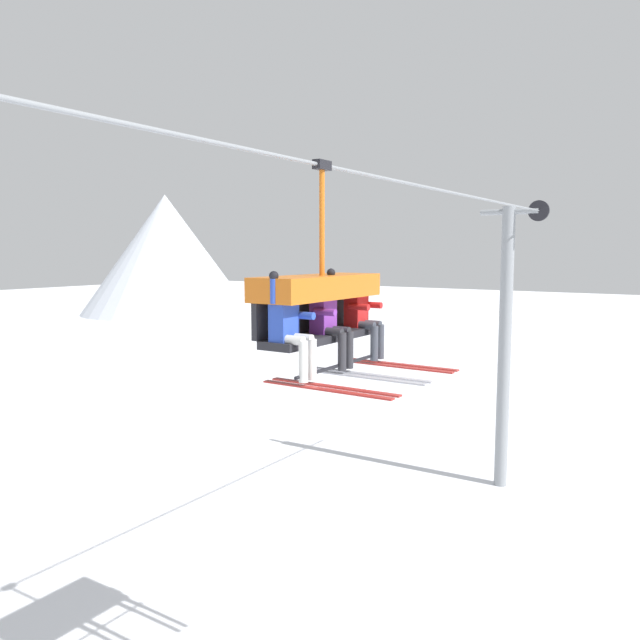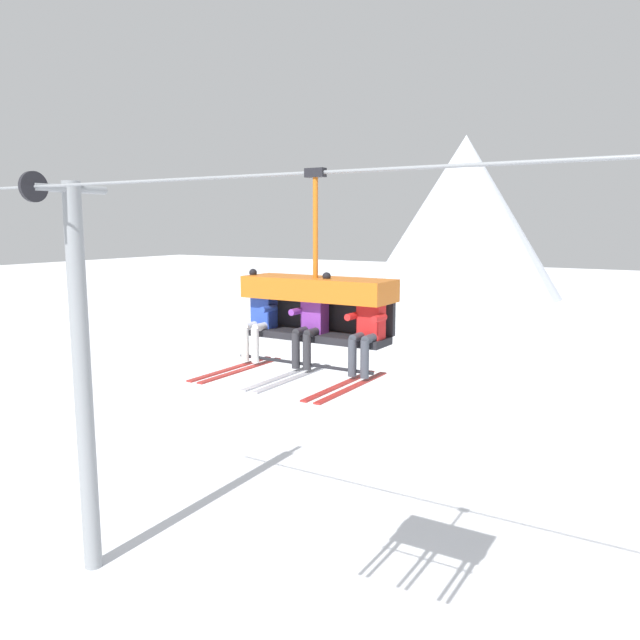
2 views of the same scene
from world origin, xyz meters
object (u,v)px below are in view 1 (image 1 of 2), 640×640
(skier_blue, at_px, (292,326))
(skier_purple, at_px, (331,320))
(skier_red, at_px, (364,316))
(chairlift_chair, at_px, (317,297))
(lift_tower_far, at_px, (505,341))

(skier_blue, bearing_deg, skier_purple, 0.00)
(skier_blue, distance_m, skier_red, 1.72)
(skier_purple, relative_size, skier_red, 1.00)
(skier_red, bearing_deg, chairlift_chair, 165.55)
(skier_blue, height_order, skier_purple, same)
(skier_blue, distance_m, skier_purple, 0.86)
(chairlift_chair, relative_size, skier_blue, 1.53)
(lift_tower_far, xyz_separation_m, skier_red, (-9.91, -0.93, 1.64))
(chairlift_chair, bearing_deg, skier_purple, -89.11)
(chairlift_chair, relative_size, skier_red, 1.53)
(skier_blue, xyz_separation_m, skier_purple, (0.86, 0.00, 0.00))
(chairlift_chair, height_order, skier_red, chairlift_chair)
(lift_tower_far, distance_m, skier_purple, 10.93)
(skier_purple, bearing_deg, lift_tower_far, 4.90)
(skier_blue, bearing_deg, lift_tower_far, 4.53)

